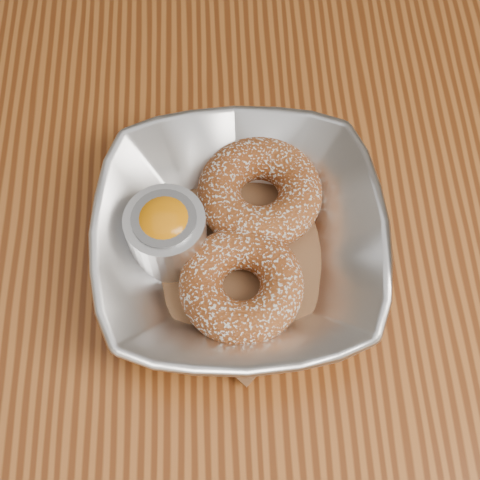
{
  "coord_description": "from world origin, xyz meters",
  "views": [
    {
      "loc": [
        0.03,
        -0.28,
        1.21
      ],
      "look_at": [
        0.04,
        -0.07,
        0.78
      ],
      "focal_mm": 50.0,
      "sensor_mm": 36.0,
      "label": 1
    }
  ],
  "objects_px": {
    "table": "(197,238)",
    "donut_front": "(241,285)",
    "serving_bowl": "(240,242)",
    "ramekin": "(167,232)",
    "donut_back": "(260,193)"
  },
  "relations": [
    {
      "from": "table",
      "to": "donut_front",
      "type": "bearing_deg",
      "value": -69.73
    },
    {
      "from": "serving_bowl",
      "to": "ramekin",
      "type": "xyz_separation_m",
      "value": [
        -0.05,
        0.01,
        0.01
      ]
    },
    {
      "from": "table",
      "to": "donut_back",
      "type": "xyz_separation_m",
      "value": [
        0.05,
        -0.03,
        0.13
      ]
    },
    {
      "from": "donut_back",
      "to": "ramekin",
      "type": "height_order",
      "value": "ramekin"
    },
    {
      "from": "serving_bowl",
      "to": "donut_back",
      "type": "bearing_deg",
      "value": 67.89
    },
    {
      "from": "table",
      "to": "ramekin",
      "type": "xyz_separation_m",
      "value": [
        -0.02,
        -0.06,
        0.13
      ]
    },
    {
      "from": "donut_front",
      "to": "donut_back",
      "type": "bearing_deg",
      "value": 77.06
    },
    {
      "from": "serving_bowl",
      "to": "ramekin",
      "type": "relative_size",
      "value": 3.64
    },
    {
      "from": "table",
      "to": "donut_back",
      "type": "bearing_deg",
      "value": -25.58
    },
    {
      "from": "ramekin",
      "to": "table",
      "type": "bearing_deg",
      "value": 76.02
    },
    {
      "from": "serving_bowl",
      "to": "donut_front",
      "type": "distance_m",
      "value": 0.03
    },
    {
      "from": "serving_bowl",
      "to": "table",
      "type": "bearing_deg",
      "value": 119.27
    },
    {
      "from": "table",
      "to": "donut_front",
      "type": "height_order",
      "value": "donut_front"
    },
    {
      "from": "table",
      "to": "donut_front",
      "type": "distance_m",
      "value": 0.16
    },
    {
      "from": "donut_front",
      "to": "ramekin",
      "type": "relative_size",
      "value": 1.53
    }
  ]
}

